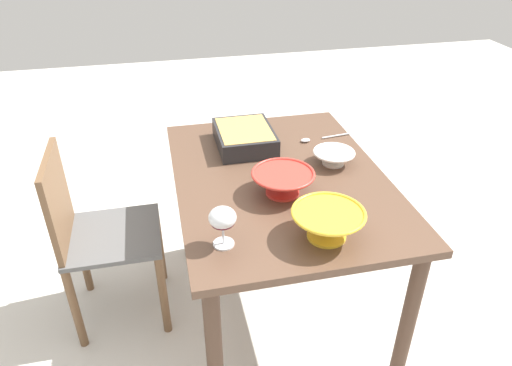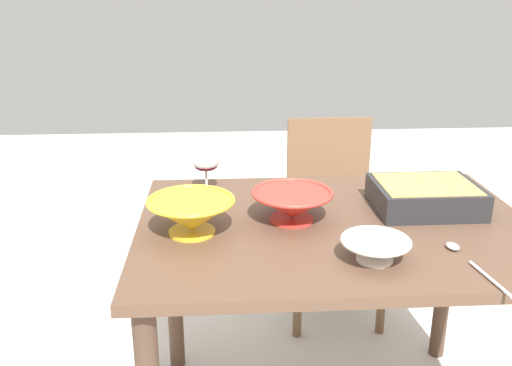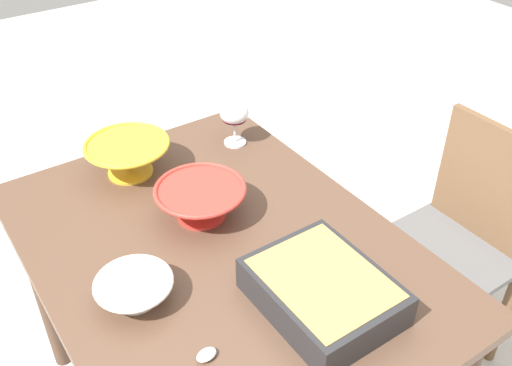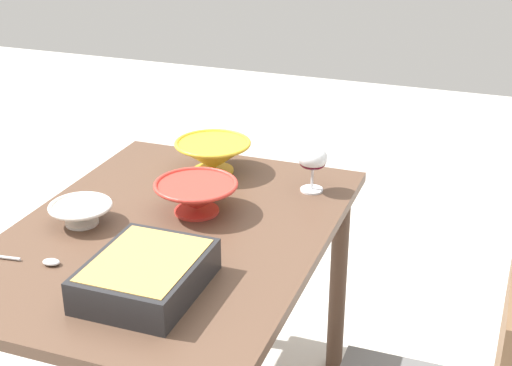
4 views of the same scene
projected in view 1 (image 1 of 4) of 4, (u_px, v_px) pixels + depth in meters
ground_plane at (276, 307)px, 2.24m from camera, size 8.00×8.00×0.00m
dining_table at (280, 198)px, 1.92m from camera, size 1.12×0.82×0.72m
chair at (94, 233)px, 1.98m from camera, size 0.38×0.40×0.83m
wine_glass at (223, 220)px, 1.45m from camera, size 0.09×0.09×0.14m
casserole_dish at (245, 136)px, 2.06m from camera, size 0.30×0.24×0.08m
mixing_bowl at (328, 223)px, 1.51m from camera, size 0.24×0.24×0.10m
small_bowl at (334, 156)px, 1.93m from camera, size 0.17×0.17×0.06m
serving_bowl at (283, 182)px, 1.73m from camera, size 0.23×0.23×0.09m
serving_spoon at (318, 138)px, 2.13m from camera, size 0.05×0.27×0.01m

